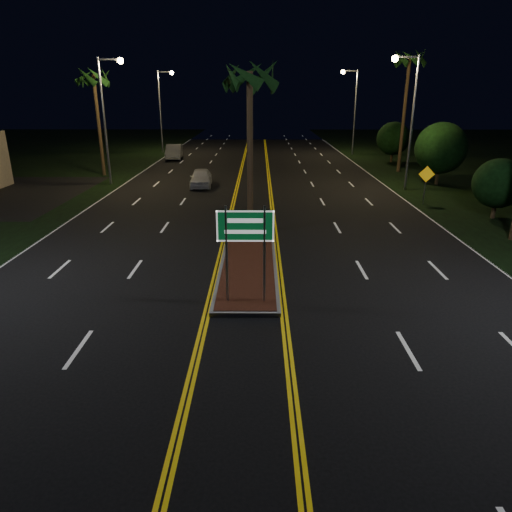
{
  "coord_description": "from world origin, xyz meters",
  "views": [
    {
      "loc": [
        0.44,
        -10.85,
        6.59
      ],
      "look_at": [
        0.34,
        2.27,
        1.9
      ],
      "focal_mm": 32.0,
      "sensor_mm": 36.0,
      "label": 1
    }
  ],
  "objects_px": {
    "shrub_mid": "(441,148)",
    "palm_median": "(250,77)",
    "streetlight_left_mid": "(108,107)",
    "warning_sign": "(426,180)",
    "median_island": "(249,259)",
    "palm_left_far": "(94,78)",
    "highway_sign": "(245,235)",
    "streetlight_right_far": "(352,102)",
    "streetlight_left_far": "(163,102)",
    "car_far": "(174,151)",
    "car_near": "(201,176)",
    "shrub_near": "(498,184)",
    "palm_right_far": "(410,60)",
    "shrub_far": "(393,138)",
    "streetlight_right_mid": "(408,108)"
  },
  "relations": [
    {
      "from": "shrub_far",
      "to": "shrub_mid",
      "type": "bearing_deg",
      "value": -89.05
    },
    {
      "from": "shrub_mid",
      "to": "streetlight_right_far",
      "type": "bearing_deg",
      "value": 100.66
    },
    {
      "from": "highway_sign",
      "to": "shrub_near",
      "type": "bearing_deg",
      "value": 39.69
    },
    {
      "from": "warning_sign",
      "to": "highway_sign",
      "type": "bearing_deg",
      "value": -123.94
    },
    {
      "from": "warning_sign",
      "to": "streetlight_left_far",
      "type": "bearing_deg",
      "value": 131.31
    },
    {
      "from": "highway_sign",
      "to": "shrub_far",
      "type": "xyz_separation_m",
      "value": [
        13.8,
        33.2,
        -0.07
      ]
    },
    {
      "from": "palm_left_far",
      "to": "car_near",
      "type": "distance_m",
      "value": 12.33
    },
    {
      "from": "palm_median",
      "to": "shrub_near",
      "type": "xyz_separation_m",
      "value": [
        13.5,
        3.5,
        -5.33
      ]
    },
    {
      "from": "streetlight_left_mid",
      "to": "palm_left_far",
      "type": "height_order",
      "value": "streetlight_left_mid"
    },
    {
      "from": "median_island",
      "to": "streetlight_left_far",
      "type": "xyz_separation_m",
      "value": [
        -10.61,
        37.0,
        5.57
      ]
    },
    {
      "from": "streetlight_left_far",
      "to": "car_far",
      "type": "xyz_separation_m",
      "value": [
        1.98,
        -5.69,
        -4.79
      ]
    },
    {
      "from": "median_island",
      "to": "highway_sign",
      "type": "height_order",
      "value": "highway_sign"
    },
    {
      "from": "median_island",
      "to": "shrub_far",
      "type": "distance_m",
      "value": 32.19
    },
    {
      "from": "streetlight_right_mid",
      "to": "streetlight_right_far",
      "type": "height_order",
      "value": "same"
    },
    {
      "from": "highway_sign",
      "to": "streetlight_left_far",
      "type": "height_order",
      "value": "streetlight_left_far"
    },
    {
      "from": "shrub_near",
      "to": "shrub_far",
      "type": "relative_size",
      "value": 0.83
    },
    {
      "from": "shrub_far",
      "to": "car_near",
      "type": "height_order",
      "value": "shrub_far"
    },
    {
      "from": "palm_median",
      "to": "palm_left_far",
      "type": "xyz_separation_m",
      "value": [
        -12.8,
        17.5,
        0.47
      ]
    },
    {
      "from": "streetlight_left_far",
      "to": "streetlight_right_far",
      "type": "bearing_deg",
      "value": -5.38
    },
    {
      "from": "shrub_mid",
      "to": "palm_median",
      "type": "bearing_deg",
      "value": -136.04
    },
    {
      "from": "shrub_near",
      "to": "streetlight_right_far",
      "type": "bearing_deg",
      "value": 95.89
    },
    {
      "from": "streetlight_left_mid",
      "to": "palm_median",
      "type": "bearing_deg",
      "value": -51.83
    },
    {
      "from": "palm_right_far",
      "to": "shrub_near",
      "type": "distance_m",
      "value": 17.56
    },
    {
      "from": "shrub_near",
      "to": "car_near",
      "type": "distance_m",
      "value": 19.67
    },
    {
      "from": "palm_right_far",
      "to": "shrub_mid",
      "type": "height_order",
      "value": "palm_right_far"
    },
    {
      "from": "highway_sign",
      "to": "palm_median",
      "type": "distance_m",
      "value": 9.11
    },
    {
      "from": "median_island",
      "to": "palm_left_far",
      "type": "distance_m",
      "value": 25.76
    },
    {
      "from": "median_island",
      "to": "warning_sign",
      "type": "xyz_separation_m",
      "value": [
        10.8,
        10.49,
        1.44
      ]
    },
    {
      "from": "highway_sign",
      "to": "streetlight_right_mid",
      "type": "xyz_separation_m",
      "value": [
        10.61,
        19.2,
        3.25
      ]
    },
    {
      "from": "warning_sign",
      "to": "palm_right_far",
      "type": "bearing_deg",
      "value": 83.3
    },
    {
      "from": "streetlight_left_far",
      "to": "palm_right_far",
      "type": "bearing_deg",
      "value": -30.88
    },
    {
      "from": "shrub_near",
      "to": "palm_left_far",
      "type": "bearing_deg",
      "value": 151.97
    },
    {
      "from": "median_island",
      "to": "palm_right_far",
      "type": "xyz_separation_m",
      "value": [
        12.8,
        23.0,
        9.06
      ]
    },
    {
      "from": "streetlight_left_mid",
      "to": "warning_sign",
      "type": "relative_size",
      "value": 3.81
    },
    {
      "from": "palm_left_far",
      "to": "shrub_near",
      "type": "bearing_deg",
      "value": -28.03
    },
    {
      "from": "shrub_mid",
      "to": "shrub_far",
      "type": "distance_m",
      "value": 12.01
    },
    {
      "from": "highway_sign",
      "to": "shrub_far",
      "type": "relative_size",
      "value": 0.81
    },
    {
      "from": "warning_sign",
      "to": "palm_left_far",
      "type": "bearing_deg",
      "value": 158.37
    },
    {
      "from": "palm_right_far",
      "to": "shrub_far",
      "type": "distance_m",
      "value": 9.13
    },
    {
      "from": "highway_sign",
      "to": "streetlight_right_far",
      "type": "xyz_separation_m",
      "value": [
        10.61,
        39.2,
        3.25
      ]
    },
    {
      "from": "median_island",
      "to": "shrub_near",
      "type": "height_order",
      "value": "shrub_near"
    },
    {
      "from": "car_far",
      "to": "car_near",
      "type": "bearing_deg",
      "value": -78.73
    },
    {
      "from": "streetlight_left_mid",
      "to": "car_near",
      "type": "bearing_deg",
      "value": -7.95
    },
    {
      "from": "highway_sign",
      "to": "warning_sign",
      "type": "distance_m",
      "value": 18.25
    },
    {
      "from": "streetlight_left_far",
      "to": "car_far",
      "type": "bearing_deg",
      "value": -70.85
    },
    {
      "from": "palm_median",
      "to": "palm_right_far",
      "type": "relative_size",
      "value": 0.81
    },
    {
      "from": "streetlight_left_far",
      "to": "shrub_mid",
      "type": "distance_m",
      "value": 31.85
    },
    {
      "from": "streetlight_right_far",
      "to": "shrub_mid",
      "type": "bearing_deg",
      "value": -79.34
    },
    {
      "from": "streetlight_right_mid",
      "to": "shrub_far",
      "type": "height_order",
      "value": "streetlight_right_mid"
    },
    {
      "from": "car_near",
      "to": "median_island",
      "type": "bearing_deg",
      "value": -79.92
    }
  ]
}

